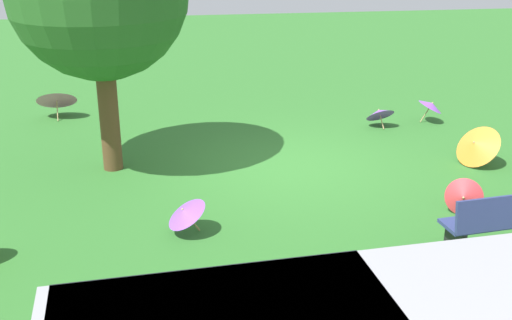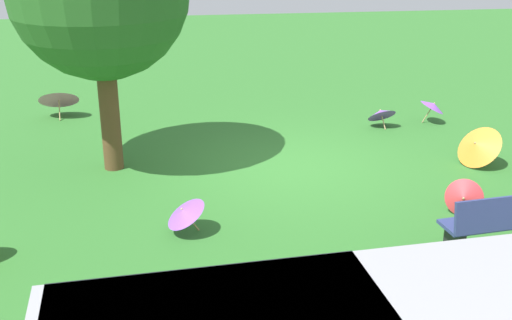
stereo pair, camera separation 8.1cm
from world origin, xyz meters
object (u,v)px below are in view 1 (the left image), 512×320
at_px(parasol_pink_0, 57,98).
at_px(parasol_purple_0, 379,113).
at_px(parasol_orange_1, 476,145).
at_px(parasol_red_1, 464,197).
at_px(park_bench, 503,222).
at_px(parasol_purple_2, 185,212).
at_px(parasol_purple_4, 431,105).

distance_m(parasol_pink_0, parasol_purple_0, 7.26).
relative_size(parasol_orange_1, parasol_red_1, 1.59).
xyz_separation_m(park_bench, parasol_red_1, (-0.05, -1.19, -0.17)).
bearing_deg(parasol_red_1, parasol_pink_0, -42.59).
height_order(parasol_purple_2, parasol_orange_1, parasol_orange_1).
bearing_deg(parasol_pink_0, parasol_red_1, 137.41).
bearing_deg(parasol_pink_0, parasol_orange_1, 151.68).
distance_m(parasol_pink_0, parasol_orange_1, 9.07).
relative_size(parasol_purple_4, parasol_red_1, 1.00).
relative_size(parasol_pink_0, parasol_purple_0, 1.34).
xyz_separation_m(park_bench, parasol_pink_0, (6.75, -7.44, -0.01)).
bearing_deg(parasol_purple_4, park_bench, 75.38).
height_order(parasol_purple_0, parasol_purple_4, parasol_purple_4).
bearing_deg(parasol_pink_0, park_bench, 132.23).
bearing_deg(parasol_purple_0, parasol_pink_0, -14.39).
relative_size(parasol_purple_2, parasol_orange_1, 0.71).
bearing_deg(parasol_orange_1, parasol_pink_0, -28.32).
height_order(parasol_pink_0, parasol_purple_2, parasol_pink_0).
xyz_separation_m(parasol_pink_0, parasol_purple_0, (-7.03, 1.80, -0.15)).
height_order(parasol_pink_0, parasol_orange_1, parasol_orange_1).
bearing_deg(parasol_red_1, parasol_purple_4, -107.64).
height_order(park_bench, parasol_pink_0, park_bench).
bearing_deg(parasol_purple_2, park_bench, 163.74).
xyz_separation_m(parasol_pink_0, parasol_purple_2, (-2.58, 6.22, -0.11)).
relative_size(parasol_purple_0, parasol_orange_1, 0.69).
distance_m(park_bench, parasol_purple_0, 5.65).
distance_m(parasol_purple_0, parasol_purple_2, 6.27).
distance_m(parasol_purple_2, parasol_orange_1, 5.73).
bearing_deg(park_bench, parasol_red_1, -92.35).
bearing_deg(parasol_red_1, park_bench, 87.65).
distance_m(park_bench, parasol_red_1, 1.20).
relative_size(parasol_pink_0, parasol_orange_1, 0.92).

